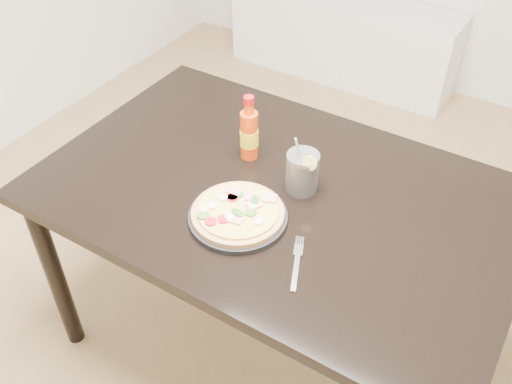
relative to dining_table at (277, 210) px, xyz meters
The scene contains 8 objects.
floor 0.69m from the dining_table, 40.94° to the right, with size 4.50×4.50×0.00m, color #9E7A51.
dining_table is the anchor object (origin of this frame).
plate 0.19m from the dining_table, 100.27° to the right, with size 0.28×0.28×0.02m, color black.
pizza 0.20m from the dining_table, 100.60° to the right, with size 0.26×0.26×0.03m.
hot_sauce_bottle 0.25m from the dining_table, 149.30° to the left, with size 0.06×0.06×0.22m.
cola_cup 0.16m from the dining_table, 36.17° to the left, with size 0.10×0.10×0.18m.
fork 0.30m from the dining_table, 49.70° to the right, with size 0.09×0.18×0.00m.
media_console 2.10m from the dining_table, 108.76° to the left, with size 1.40×0.34×0.50m, color white.
Camera 1 is at (0.48, -0.99, 1.85)m, focal length 40.00 mm.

